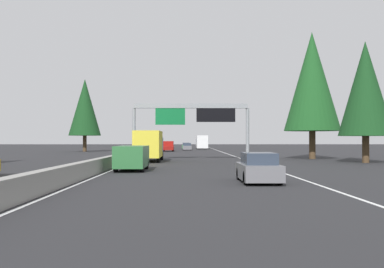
% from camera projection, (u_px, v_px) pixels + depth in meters
% --- Properties ---
extents(ground_plane, '(320.00, 320.00, 0.00)m').
position_uv_depth(ground_plane, '(146.00, 155.00, 62.49)').
color(ground_plane, '#262628').
extents(median_barrier, '(180.00, 0.56, 0.90)m').
position_uv_depth(median_barrier, '(154.00, 149.00, 82.49)').
color(median_barrier, gray).
rests_on(median_barrier, ground).
extents(shoulder_stripe_right, '(160.00, 0.16, 0.01)m').
position_uv_depth(shoulder_stripe_right, '(226.00, 153.00, 72.62)').
color(shoulder_stripe_right, silver).
rests_on(shoulder_stripe_right, ground).
extents(shoulder_stripe_median, '(160.00, 0.16, 0.01)m').
position_uv_depth(shoulder_stripe_median, '(154.00, 153.00, 72.49)').
color(shoulder_stripe_median, silver).
rests_on(shoulder_stripe_median, ground).
extents(sign_gantry_overhead, '(0.50, 12.68, 6.03)m').
position_uv_depth(sign_gantry_overhead, '(192.00, 115.00, 50.32)').
color(sign_gantry_overhead, gray).
rests_on(sign_gantry_overhead, ground).
extents(sedan_distant_a, '(4.40, 1.80, 1.47)m').
position_uv_depth(sedan_distant_a, '(258.00, 168.00, 23.02)').
color(sedan_distant_a, slate).
rests_on(sedan_distant_a, ground).
extents(minivan_distant_b, '(5.00, 1.95, 1.69)m').
position_uv_depth(minivan_distant_b, '(132.00, 157.00, 31.83)').
color(minivan_distant_b, '#2D6B38').
rests_on(minivan_distant_b, ground).
extents(box_truck_far_right, '(8.50, 2.40, 2.95)m').
position_uv_depth(box_truck_far_right, '(149.00, 145.00, 45.43)').
color(box_truck_far_right, gold).
rests_on(box_truck_far_right, ground).
extents(sedan_far_center, '(4.40, 1.80, 1.47)m').
position_uv_depth(sedan_far_center, '(200.00, 145.00, 130.96)').
color(sedan_far_center, '#1E4793').
rests_on(sedan_far_center, ground).
extents(sedan_far_left, '(4.40, 1.80, 1.47)m').
position_uv_depth(sedan_far_left, '(186.00, 146.00, 105.68)').
color(sedan_far_left, '#2D6B38').
rests_on(sedan_far_left, ground).
extents(pickup_near_right, '(5.60, 2.00, 1.86)m').
position_uv_depth(pickup_near_right, '(168.00, 146.00, 86.03)').
color(pickup_near_right, maroon).
rests_on(pickup_near_right, ground).
extents(bus_near_center, '(11.50, 2.55, 3.10)m').
position_uv_depth(bus_near_center, '(202.00, 142.00, 108.90)').
color(bus_near_center, white).
rests_on(bus_near_center, ground).
extents(sedan_mid_left, '(4.40, 1.80, 1.47)m').
position_uv_depth(sedan_mid_left, '(187.00, 147.00, 94.79)').
color(sedan_mid_left, slate).
rests_on(sedan_mid_left, ground).
extents(conifer_right_near, '(4.93, 4.93, 11.20)m').
position_uv_depth(conifer_right_near, '(365.00, 89.00, 42.71)').
color(conifer_right_near, '#4C3823').
rests_on(conifer_right_near, ground).
extents(conifer_right_mid, '(6.18, 6.18, 14.05)m').
position_uv_depth(conifer_right_mid, '(312.00, 82.00, 51.38)').
color(conifer_right_mid, '#4C3823').
rests_on(conifer_right_mid, ground).
extents(conifer_left_mid, '(5.76, 5.76, 13.10)m').
position_uv_depth(conifer_left_mid, '(85.00, 107.00, 83.89)').
color(conifer_left_mid, '#4C3823').
rests_on(conifer_left_mid, ground).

